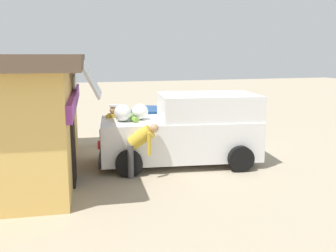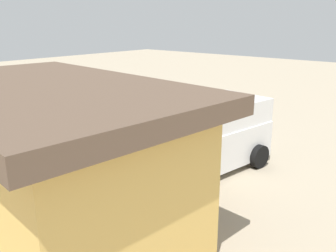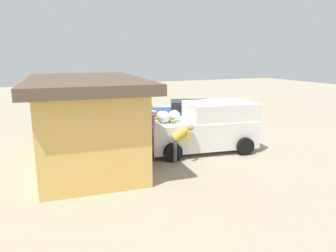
% 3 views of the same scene
% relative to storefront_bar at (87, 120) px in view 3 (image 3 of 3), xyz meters
% --- Properties ---
extents(ground_plane, '(60.00, 60.00, 0.00)m').
position_rel_storefront_bar_xyz_m(ground_plane, '(1.31, -5.02, -1.54)').
color(ground_plane, tan).
extents(storefront_bar, '(6.63, 4.26, 2.98)m').
position_rel_storefront_bar_xyz_m(storefront_bar, '(0.00, 0.00, 0.00)').
color(storefront_bar, '#E0B259').
rests_on(storefront_bar, ground_plane).
extents(delivery_van, '(2.72, 4.90, 2.83)m').
position_rel_storefront_bar_xyz_m(delivery_van, '(-0.34, -4.48, -0.59)').
color(delivery_van, white).
rests_on(delivery_van, ground_plane).
extents(parked_sedan, '(3.32, 4.54, 1.38)m').
position_rel_storefront_bar_xyz_m(parked_sedan, '(3.79, -6.01, -0.89)').
color(parked_sedan, '#1E4C8C').
rests_on(parked_sedan, ground_plane).
extents(vendor_standing, '(0.48, 0.48, 1.59)m').
position_rel_storefront_bar_xyz_m(vendor_standing, '(0.53, -2.65, -0.64)').
color(vendor_standing, '#4C4C51').
rests_on(vendor_standing, ground_plane).
extents(customer_bending, '(0.68, 0.78, 1.34)m').
position_rel_storefront_bar_xyz_m(customer_bending, '(-1.15, -3.04, -0.71)').
color(customer_bending, '#4C4C51').
rests_on(customer_bending, ground_plane).
extents(unloaded_banana_pile, '(0.71, 0.97, 0.48)m').
position_rel_storefront_bar_xyz_m(unloaded_banana_pile, '(0.17, -0.99, -1.32)').
color(unloaded_banana_pile, silver).
rests_on(unloaded_banana_pile, ground_plane).
extents(paint_bucket, '(0.33, 0.33, 0.40)m').
position_rel_storefront_bar_xyz_m(paint_bucket, '(2.28, -2.60, -1.34)').
color(paint_bucket, '#BF3F33').
rests_on(paint_bucket, ground_plane).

